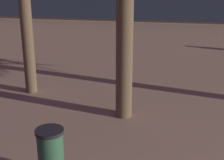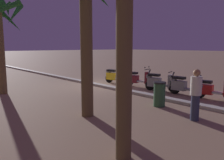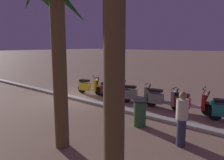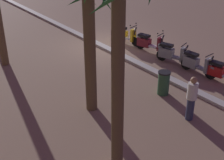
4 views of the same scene
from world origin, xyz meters
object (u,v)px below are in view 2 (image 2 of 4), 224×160
scooter_grey_lead_nearest (159,82)px  pedestrian_strolling_near_curb (196,94)px  scooter_yellow_far_back (115,76)px  scooter_grey_last_in_row (184,86)px  litter_bin (159,94)px  scooter_red_tail_end (211,89)px  scooter_maroon_gap_after_mid (137,79)px  palm_tree_far_corner (86,5)px

scooter_grey_lead_nearest → pedestrian_strolling_near_curb: size_ratio=1.05×
scooter_grey_lead_nearest → scooter_yellow_far_back: size_ratio=0.98×
scooter_grey_lead_nearest → pedestrian_strolling_near_curb: pedestrian_strolling_near_curb is taller
scooter_grey_last_in_row → litter_bin: bearing=99.6°
scooter_yellow_far_back → pedestrian_strolling_near_curb: size_ratio=1.07×
scooter_red_tail_end → litter_bin: scooter_red_tail_end is taller
scooter_red_tail_end → scooter_maroon_gap_after_mid: same height
scooter_grey_last_in_row → pedestrian_strolling_near_curb: pedestrian_strolling_near_curb is taller
scooter_maroon_gap_after_mid → pedestrian_strolling_near_curb: size_ratio=1.13×
scooter_red_tail_end → scooter_grey_lead_nearest: bearing=5.1°
scooter_grey_lead_nearest → palm_tree_far_corner: (-0.98, 5.17, 3.09)m
scooter_maroon_gap_after_mid → scooter_yellow_far_back: 1.66m
pedestrian_strolling_near_curb → litter_bin: pedestrian_strolling_near_curb is taller
scooter_grey_lead_nearest → scooter_red_tail_end: bearing=-174.9°
scooter_red_tail_end → scooter_grey_lead_nearest: 2.62m
scooter_maroon_gap_after_mid → scooter_grey_lead_nearest: bearing=174.0°
pedestrian_strolling_near_curb → litter_bin: size_ratio=1.69×
scooter_red_tail_end → scooter_grey_lead_nearest: (2.60, 0.23, 0.02)m
scooter_yellow_far_back → pedestrian_strolling_near_curb: pedestrian_strolling_near_curb is taller
litter_bin → scooter_grey_lead_nearest: bearing=-53.0°
pedestrian_strolling_near_curb → palm_tree_far_corner: bearing=40.5°
scooter_grey_lead_nearest → litter_bin: bearing=127.0°
scooter_maroon_gap_after_mid → litter_bin: bearing=143.3°
scooter_maroon_gap_after_mid → pedestrian_strolling_near_curb: 6.10m
scooter_yellow_far_back → palm_tree_far_corner: 7.39m
scooter_grey_last_in_row → scooter_red_tail_end: bearing=-170.7°
scooter_grey_last_in_row → scooter_maroon_gap_after_mid: scooter_maroon_gap_after_mid is taller
scooter_maroon_gap_after_mid → palm_tree_far_corner: palm_tree_far_corner is taller
scooter_maroon_gap_after_mid → scooter_yellow_far_back: same height
scooter_maroon_gap_after_mid → litter_bin: size_ratio=1.91×
scooter_grey_lead_nearest → scooter_yellow_far_back: scooter_yellow_far_back is taller
scooter_grey_last_in_row → scooter_grey_lead_nearest: bearing=1.5°
scooter_grey_lead_nearest → palm_tree_far_corner: palm_tree_far_corner is taller
pedestrian_strolling_near_curb → litter_bin: (1.75, -0.55, -0.36)m
palm_tree_far_corner → pedestrian_strolling_near_curb: size_ratio=3.05×
palm_tree_far_corner → pedestrian_strolling_near_curb: 4.35m
scooter_yellow_far_back → pedestrian_strolling_near_curb: 7.48m
scooter_maroon_gap_after_mid → litter_bin: scooter_maroon_gap_after_mid is taller
scooter_red_tail_end → scooter_grey_last_in_row: size_ratio=1.01×
scooter_red_tail_end → pedestrian_strolling_near_curb: bearing=106.8°
scooter_grey_last_in_row → scooter_grey_lead_nearest: size_ratio=1.04×
scooter_red_tail_end → palm_tree_far_corner: palm_tree_far_corner is taller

